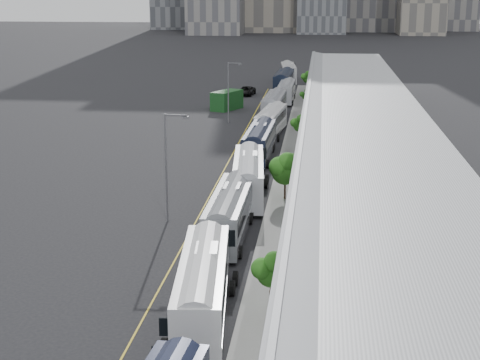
# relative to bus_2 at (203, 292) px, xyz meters

# --- Properties ---
(sidewalk) EXTENTS (10.00, 170.00, 0.12)m
(sidewalk) POSITION_rel_bus_2_xyz_m (7.01, 20.42, -1.57)
(sidewalk) COLOR gray
(sidewalk) RESTS_ON ground
(lane_line) EXTENTS (0.12, 160.00, 0.02)m
(lane_line) POSITION_rel_bus_2_xyz_m (-3.49, 20.42, -1.62)
(lane_line) COLOR gold
(lane_line) RESTS_ON ground
(depot) EXTENTS (12.45, 160.40, 7.20)m
(depot) POSITION_rel_bus_2_xyz_m (11.00, 20.42, 1.88)
(depot) COLOR gray
(depot) RESTS_ON ground
(bus_2) EXTENTS (3.93, 13.40, 3.86)m
(bus_2) POSITION_rel_bus_2_xyz_m (0.00, 0.00, 0.00)
(bus_2) COLOR silver
(bus_2) RESTS_ON ground
(bus_3) EXTENTS (2.89, 12.94, 3.78)m
(bus_3) POSITION_rel_bus_2_xyz_m (-0.22, 14.54, -0.03)
(bus_3) COLOR slate
(bus_3) RESTS_ON ground
(bus_4) EXTENTS (3.83, 13.56, 3.91)m
(bus_4) POSITION_rel_bus_2_xyz_m (0.14, 25.59, 0.02)
(bus_4) COLOR #B3B6BE
(bus_4) RESTS_ON ground
(bus_5) EXTENTS (2.91, 12.85, 3.74)m
(bus_5) POSITION_rel_bus_2_xyz_m (-0.19, 41.62, -0.05)
(bus_5) COLOR black
(bus_5) RESTS_ON ground
(bus_6) EXTENTS (3.54, 12.36, 3.56)m
(bus_6) POSITION_rel_bus_2_xyz_m (0.15, 55.56, -0.13)
(bus_6) COLOR white
(bus_6) RESTS_ON ground
(bus_7) EXTENTS (3.07, 12.97, 3.77)m
(bus_7) POSITION_rel_bus_2_xyz_m (-0.25, 68.21, -0.04)
(bus_7) COLOR gray
(bus_7) RESTS_ON ground
(bus_8) EXTENTS (2.70, 12.04, 3.51)m
(bus_8) POSITION_rel_bus_2_xyz_m (0.76, 84.47, -0.15)
(bus_8) COLOR #9C9FA6
(bus_8) RESTS_ON ground
(bus_9) EXTENTS (3.27, 13.75, 3.99)m
(bus_9) POSITION_rel_bus_2_xyz_m (-0.27, 95.81, 0.06)
(bus_9) COLOR black
(bus_9) RESTS_ON ground
(bus_10) EXTENTS (3.85, 13.33, 3.84)m
(bus_10) POSITION_rel_bus_2_xyz_m (-0.13, 110.86, -0.01)
(bus_10) COLOR silver
(bus_10) RESTS_ON ground
(tree_1) EXTENTS (1.69, 1.69, 4.10)m
(tree_1) POSITION_rel_bus_2_xyz_m (3.96, 0.04, 1.59)
(tree_1) COLOR black
(tree_1) RESTS_ON ground
(tree_2) EXTENTS (2.59, 2.59, 4.45)m
(tree_2) POSITION_rel_bus_2_xyz_m (3.51, 25.25, 1.51)
(tree_2) COLOR black
(tree_2) RESTS_ON ground
(tree_3) EXTENTS (1.43, 1.43, 4.05)m
(tree_3) POSITION_rel_bus_2_xyz_m (4.09, 45.90, 1.64)
(tree_3) COLOR black
(tree_3) RESTS_ON ground
(tree_4) EXTENTS (1.03, 1.03, 3.93)m
(tree_4) POSITION_rel_bus_2_xyz_m (4.29, 68.53, 1.63)
(tree_4) COLOR black
(tree_4) RESTS_ON ground
(tree_5) EXTENTS (1.53, 1.53, 4.29)m
(tree_5) POSITION_rel_bus_2_xyz_m (4.04, 90.12, 1.84)
(tree_5) COLOR black
(tree_5) RESTS_ON ground
(street_lamp_near) EXTENTS (2.04, 0.22, 9.03)m
(street_lamp_near) POSITION_rel_bus_2_xyz_m (-5.67, 17.88, 3.58)
(street_lamp_near) COLOR #59595E
(street_lamp_near) RESTS_ON ground
(street_lamp_far) EXTENTS (2.04, 0.22, 8.57)m
(street_lamp_far) POSITION_rel_bus_2_xyz_m (-6.35, 63.85, 3.34)
(street_lamp_far) COLOR #59595E
(street_lamp_far) RESTS_ON ground
(shipping_container) EXTENTS (4.83, 6.39, 2.96)m
(shipping_container) POSITION_rel_bus_2_xyz_m (-8.23, 75.35, -0.15)
(shipping_container) COLOR #123C16
(shipping_container) RESTS_ON ground
(suv) EXTENTS (3.21, 5.90, 1.57)m
(suv) POSITION_rel_bus_2_xyz_m (-6.80, 91.49, -0.85)
(suv) COLOR black
(suv) RESTS_ON ground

